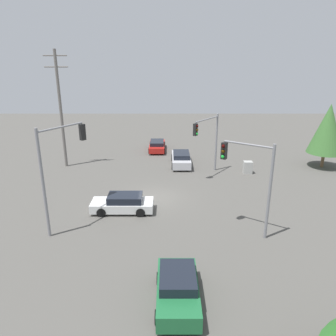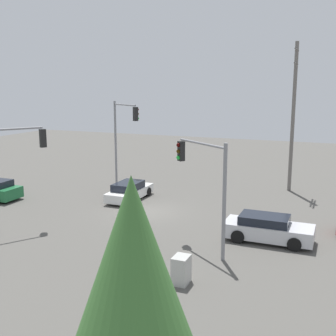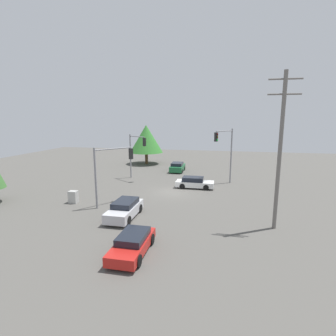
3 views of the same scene
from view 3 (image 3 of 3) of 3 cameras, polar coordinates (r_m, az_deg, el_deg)
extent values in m
plane|color=#54514C|center=(29.43, 0.98, -5.27)|extent=(80.00, 80.00, 0.00)
cube|color=silver|center=(31.27, 5.86, -3.44)|extent=(4.44, 1.75, 0.62)
cube|color=black|center=(31.16, 5.48, -2.42)|extent=(2.44, 1.54, 0.51)
cylinder|color=black|center=(32.00, 8.48, -3.48)|extent=(0.64, 0.22, 0.64)
cylinder|color=black|center=(30.39, 8.27, -4.24)|extent=(0.64, 0.22, 0.64)
cylinder|color=black|center=(32.28, 3.59, -3.26)|extent=(0.64, 0.22, 0.64)
cylinder|color=black|center=(30.69, 3.12, -4.00)|extent=(0.64, 0.22, 0.64)
cube|color=#1E6638|center=(40.73, 2.07, 0.03)|extent=(1.87, 4.08, 0.79)
cube|color=black|center=(40.42, 2.03, 0.86)|extent=(1.65, 2.25, 0.47)
cylinder|color=black|center=(42.16, 1.18, 0.05)|extent=(0.22, 0.61, 0.61)
cylinder|color=black|center=(41.87, 3.57, -0.05)|extent=(0.22, 0.61, 0.61)
cylinder|color=black|center=(39.73, 0.48, -0.61)|extent=(0.22, 0.61, 0.61)
cylinder|color=black|center=(39.41, 3.02, -0.72)|extent=(0.22, 0.61, 0.61)
cube|color=red|center=(16.74, -7.79, -16.39)|extent=(1.77, 4.38, 0.61)
cube|color=black|center=(16.70, -7.57, -14.49)|extent=(1.56, 2.41, 0.42)
cylinder|color=black|center=(15.44, -6.47, -19.46)|extent=(0.22, 0.71, 0.71)
cylinder|color=black|center=(16.00, -12.50, -18.51)|extent=(0.22, 0.71, 0.71)
cylinder|color=black|center=(17.73, -3.58, -15.21)|extent=(0.22, 0.71, 0.71)
cylinder|color=black|center=(18.22, -8.85, -14.58)|extent=(0.22, 0.71, 0.71)
cube|color=silver|center=(22.31, -9.44, -9.15)|extent=(1.84, 4.61, 0.76)
cube|color=black|center=(22.32, -9.27, -7.50)|extent=(1.62, 2.54, 0.45)
cylinder|color=black|center=(20.85, -8.62, -11.23)|extent=(0.22, 0.71, 0.71)
cylinder|color=black|center=(21.50, -13.04, -10.70)|extent=(0.22, 0.71, 0.71)
cylinder|color=black|center=(23.37, -6.12, -8.72)|extent=(0.22, 0.71, 0.71)
cylinder|color=black|center=(23.95, -10.13, -8.34)|extent=(0.22, 0.71, 0.71)
cylinder|color=gray|center=(24.42, -15.49, -2.23)|extent=(0.18, 0.18, 5.60)
cylinder|color=gray|center=(24.84, -11.82, 4.11)|extent=(2.40, 3.08, 0.12)
cube|color=black|center=(25.86, -8.08, 3.09)|extent=(0.43, 0.44, 1.05)
sphere|color=#360503|center=(25.97, -8.30, 3.86)|extent=(0.22, 0.22, 0.22)
sphere|color=#392605|center=(26.01, -8.28, 3.13)|extent=(0.22, 0.22, 0.22)
sphere|color=green|center=(26.05, -8.26, 2.40)|extent=(0.22, 0.22, 0.22)
cylinder|color=gray|center=(36.43, -8.16, 2.56)|extent=(0.18, 0.18, 6.02)
cylinder|color=gray|center=(34.93, -6.79, 6.81)|extent=(2.61, 1.77, 0.12)
cube|color=black|center=(33.79, -5.17, 5.65)|extent=(0.44, 0.42, 1.05)
sphere|color=#360503|center=(33.87, -4.96, 6.24)|extent=(0.22, 0.22, 0.22)
sphere|color=#392605|center=(33.90, -4.95, 5.67)|extent=(0.22, 0.22, 0.22)
sphere|color=green|center=(33.93, -4.94, 5.10)|extent=(0.22, 0.22, 0.22)
cylinder|color=gray|center=(33.91, 13.56, 2.52)|extent=(0.18, 0.18, 6.89)
cylinder|color=gray|center=(32.20, 12.20, 7.87)|extent=(1.95, 2.89, 0.12)
cube|color=black|center=(30.84, 10.42, 6.66)|extent=(0.42, 0.44, 1.05)
sphere|color=#360503|center=(30.72, 10.71, 7.26)|extent=(0.22, 0.22, 0.22)
sphere|color=#392605|center=(30.74, 10.68, 6.64)|extent=(0.22, 0.22, 0.22)
sphere|color=green|center=(30.76, 10.66, 6.01)|extent=(0.22, 0.22, 0.22)
cylinder|color=slate|center=(20.31, 23.15, 2.98)|extent=(0.28, 0.28, 11.34)
cylinder|color=slate|center=(20.34, 24.24, 17.28)|extent=(2.20, 0.12, 0.12)
cylinder|color=slate|center=(20.23, 24.02, 14.48)|extent=(2.20, 0.12, 0.12)
cube|color=#B2B2AD|center=(27.24, -19.91, -5.94)|extent=(0.82, 0.64, 1.19)
cylinder|color=brown|center=(47.79, -4.70, 2.18)|extent=(0.54, 0.54, 2.09)
cone|color=#337A2D|center=(47.40, -4.77, 6.37)|extent=(5.93, 5.93, 4.92)
camera|label=1|loc=(52.14, 5.07, 13.56)|focal=35.00mm
camera|label=2|loc=(33.68, -49.46, 7.06)|focal=45.00mm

